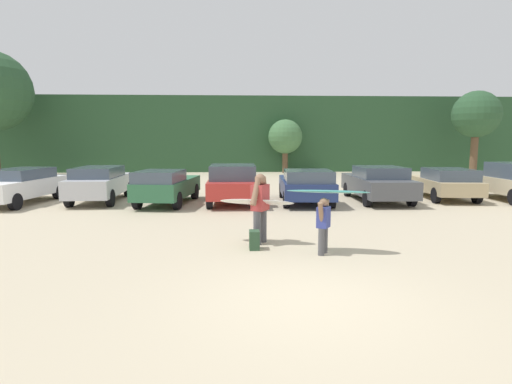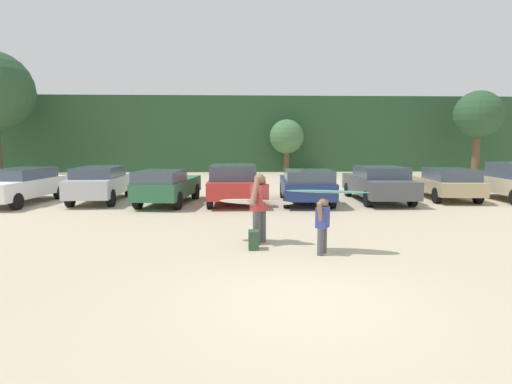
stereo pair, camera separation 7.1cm
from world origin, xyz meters
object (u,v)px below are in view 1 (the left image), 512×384
at_px(parked_car_navy, 306,185).
at_px(person_child, 323,223).
at_px(person_adult, 260,204).
at_px(surfboard_white, 256,202).
at_px(parked_car_silver, 100,183).
at_px(parked_car_dark_gray, 378,183).
at_px(backpack_dropped, 254,240).
at_px(parked_car_white, 20,185).
at_px(parked_car_tan, 445,182).
at_px(surfboard_teal, 328,192).
at_px(parked_car_red, 233,183).
at_px(parked_car_forest_green, 166,186).

distance_m(parked_car_navy, person_child, 7.68).
bearing_deg(person_adult, surfboard_white, 0.79).
distance_m(parked_car_silver, parked_car_dark_gray, 11.71).
bearing_deg(backpack_dropped, parked_car_white, 140.54).
relative_size(parked_car_silver, person_adult, 2.56).
distance_m(parked_car_dark_gray, parked_car_tan, 3.20).
bearing_deg(backpack_dropped, surfboard_teal, -12.00).
xyz_separation_m(parked_car_navy, person_child, (-0.89, -7.63, -0.02)).
height_order(person_child, backpack_dropped, person_child).
xyz_separation_m(parked_car_red, parked_car_tan, (9.28, 0.83, -0.11)).
bearing_deg(parked_car_forest_green, parked_car_red, -79.05).
relative_size(parked_car_silver, parked_car_navy, 1.00).
bearing_deg(parked_car_forest_green, parked_car_tan, -77.40).
distance_m(person_adult, backpack_dropped, 0.97).
relative_size(person_adult, backpack_dropped, 3.90).
height_order(parked_car_tan, surfboard_white, parked_car_tan).
height_order(parked_car_dark_gray, backpack_dropped, parked_car_dark_gray).
xyz_separation_m(parked_car_tan, backpack_dropped, (-8.73, -8.04, -0.51)).
height_order(parked_car_forest_green, person_child, parked_car_forest_green).
height_order(parked_car_silver, backpack_dropped, parked_car_silver).
height_order(parked_car_silver, person_adult, person_adult).
distance_m(parked_car_silver, backpack_dropped, 10.11).
height_order(parked_car_white, surfboard_teal, surfboard_teal).
bearing_deg(surfboard_teal, person_adult, -18.07).
distance_m(parked_car_forest_green, surfboard_white, 7.24).
relative_size(parked_car_dark_gray, surfboard_white, 2.38).
bearing_deg(surfboard_teal, parked_car_dark_gray, -102.36).
xyz_separation_m(parked_car_dark_gray, person_child, (-4.03, -8.06, -0.05)).
bearing_deg(surfboard_teal, parked_car_forest_green, -42.75).
bearing_deg(parked_car_dark_gray, surfboard_teal, 154.59).
relative_size(parked_car_red, person_child, 3.11).
height_order(parked_car_navy, surfboard_teal, surfboard_teal).
distance_m(parked_car_red, person_child, 7.99).
bearing_deg(backpack_dropped, person_child, -18.03).
bearing_deg(parked_car_silver, person_adult, -141.23).
relative_size(parked_car_forest_green, parked_car_dark_gray, 0.94).
bearing_deg(parked_car_dark_gray, parked_car_tan, -80.45).
distance_m(parked_car_dark_gray, person_child, 9.01).
height_order(person_adult, person_child, person_adult).
distance_m(parked_car_forest_green, parked_car_tan, 11.98).
bearing_deg(parked_car_dark_gray, parked_car_silver, 88.65).
bearing_deg(surfboard_teal, parked_car_navy, -81.93).
bearing_deg(surfboard_white, person_adult, 166.02).
xyz_separation_m(parked_car_silver, person_child, (7.67, -8.51, -0.08)).
xyz_separation_m(parked_car_silver, parked_car_navy, (8.56, -0.89, -0.06)).
height_order(parked_car_navy, parked_car_tan, parked_car_navy).
bearing_deg(person_adult, parked_car_tan, -108.54).
height_order(parked_car_dark_gray, surfboard_teal, surfboard_teal).
bearing_deg(parked_car_tan, parked_car_red, 100.54).
bearing_deg(person_child, parked_car_forest_green, -27.48).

